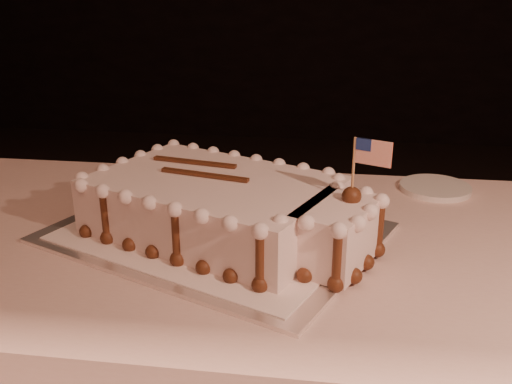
# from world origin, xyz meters

# --- Properties ---
(cake_board) EXTENTS (0.71, 0.64, 0.01)m
(cake_board) POSITION_xyz_m (-0.17, 0.60, 0.75)
(cake_board) COLOR white
(cake_board) RESTS_ON banquet_table
(doily) EXTENTS (0.64, 0.57, 0.00)m
(doily) POSITION_xyz_m (-0.17, 0.60, 0.76)
(doily) COLOR white
(doily) RESTS_ON cake_board
(sheet_cake) EXTENTS (0.58, 0.46, 0.22)m
(sheet_cake) POSITION_xyz_m (-0.14, 0.59, 0.81)
(sheet_cake) COLOR white
(sheet_cake) RESTS_ON doily
(side_plate) EXTENTS (0.16, 0.16, 0.01)m
(side_plate) POSITION_xyz_m (0.29, 0.91, 0.76)
(side_plate) COLOR silver
(side_plate) RESTS_ON banquet_table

